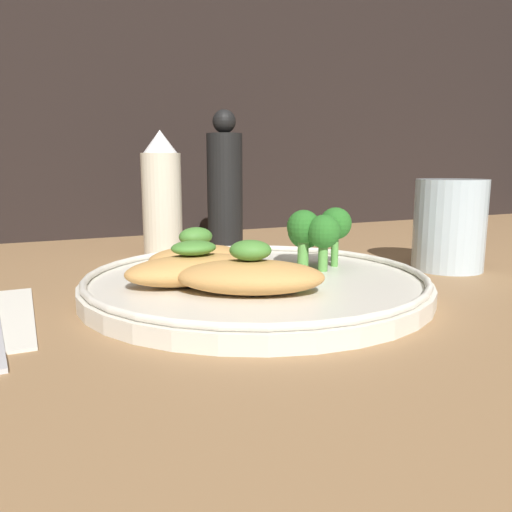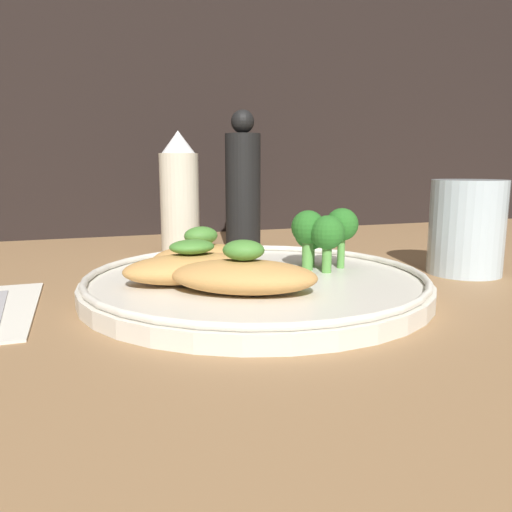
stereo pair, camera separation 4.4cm
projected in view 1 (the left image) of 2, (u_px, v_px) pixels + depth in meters
ground_plane at (256, 298)px, 45.03cm from camera, size 180.00×180.00×1.00cm
plate at (256, 282)px, 44.76cm from camera, size 30.70×30.70×2.00cm
grilled_meat_front at (250, 275)px, 39.16cm from camera, size 13.13×10.82×4.24cm
grilled_meat_middle at (194, 268)px, 41.97cm from camera, size 11.75×5.86×3.75cm
grilled_meat_back at (196, 255)px, 48.45cm from camera, size 10.34×6.87×4.07cm
broccoli_bunch at (316, 230)px, 48.58cm from camera, size 6.68×6.63×5.89cm
sauce_bottle at (162, 196)px, 63.18cm from camera, size 4.99×4.99×15.68cm
pepper_grinder at (225, 187)px, 66.61cm from camera, size 4.73×4.73×18.53cm
drinking_glass at (449, 225)px, 54.48cm from camera, size 7.62×7.62×9.88cm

